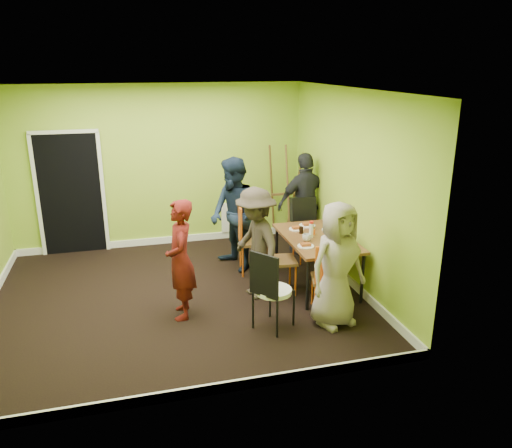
# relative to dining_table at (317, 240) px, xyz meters

# --- Properties ---
(ground) EXTENTS (5.00, 5.00, 0.00)m
(ground) POSITION_rel_dining_table_xyz_m (-1.99, 0.12, -0.70)
(ground) COLOR black
(ground) RESTS_ON ground
(room_walls) EXTENTS (5.04, 4.54, 2.82)m
(room_walls) POSITION_rel_dining_table_xyz_m (-2.01, 0.16, 0.29)
(room_walls) COLOR #8FBB30
(room_walls) RESTS_ON ground
(dining_table) EXTENTS (0.90, 1.50, 0.75)m
(dining_table) POSITION_rel_dining_table_xyz_m (0.00, 0.00, 0.00)
(dining_table) COLOR black
(dining_table) RESTS_ON ground
(chair_left_far) EXTENTS (0.51, 0.50, 1.08)m
(chair_left_far) POSITION_rel_dining_table_xyz_m (-0.84, 0.72, -0.09)
(chair_left_far) COLOR orange
(chair_left_far) RESTS_ON ground
(chair_left_near) EXTENTS (0.47, 0.46, 1.02)m
(chair_left_near) POSITION_rel_dining_table_xyz_m (-0.65, -0.06, -0.12)
(chair_left_near) COLOR orange
(chair_left_near) RESTS_ON ground
(chair_back_end) EXTENTS (0.42, 0.50, 1.02)m
(chair_back_end) POSITION_rel_dining_table_xyz_m (0.21, 1.12, 0.02)
(chair_back_end) COLOR orange
(chair_back_end) RESTS_ON ground
(chair_front_end) EXTENTS (0.49, 0.49, 0.96)m
(chair_front_end) POSITION_rel_dining_table_xyz_m (-0.17, -0.84, -0.15)
(chair_front_end) COLOR orange
(chair_front_end) RESTS_ON ground
(chair_bentwood) EXTENTS (0.56, 0.56, 1.02)m
(chair_bentwood) POSITION_rel_dining_table_xyz_m (-1.01, -1.05, -0.13)
(chair_bentwood) COLOR black
(chair_bentwood) RESTS_ON ground
(easel) EXTENTS (0.70, 0.66, 1.76)m
(easel) POSITION_rel_dining_table_xyz_m (0.21, 2.14, 0.17)
(easel) COLOR brown
(easel) RESTS_ON ground
(plate_near_left) EXTENTS (0.23, 0.23, 0.01)m
(plate_near_left) POSITION_rel_dining_table_xyz_m (-0.18, 0.39, 0.06)
(plate_near_left) COLOR white
(plate_near_left) RESTS_ON dining_table
(plate_near_right) EXTENTS (0.23, 0.23, 0.01)m
(plate_near_right) POSITION_rel_dining_table_xyz_m (-0.30, -0.32, 0.06)
(plate_near_right) COLOR white
(plate_near_right) RESTS_ON dining_table
(plate_far_back) EXTENTS (0.25, 0.25, 0.01)m
(plate_far_back) POSITION_rel_dining_table_xyz_m (0.04, 0.51, 0.06)
(plate_far_back) COLOR white
(plate_far_back) RESTS_ON dining_table
(plate_far_front) EXTENTS (0.22, 0.22, 0.01)m
(plate_far_front) POSITION_rel_dining_table_xyz_m (-0.01, -0.53, 0.06)
(plate_far_front) COLOR white
(plate_far_front) RESTS_ON dining_table
(plate_wall_back) EXTENTS (0.27, 0.27, 0.01)m
(plate_wall_back) POSITION_rel_dining_table_xyz_m (0.30, 0.23, 0.06)
(plate_wall_back) COLOR white
(plate_wall_back) RESTS_ON dining_table
(plate_wall_front) EXTENTS (0.23, 0.23, 0.01)m
(plate_wall_front) POSITION_rel_dining_table_xyz_m (0.33, -0.17, 0.06)
(plate_wall_front) COLOR white
(plate_wall_front) RESTS_ON dining_table
(thermos) EXTENTS (0.06, 0.06, 0.21)m
(thermos) POSITION_rel_dining_table_xyz_m (-0.10, -0.00, 0.16)
(thermos) COLOR white
(thermos) RESTS_ON dining_table
(blue_bottle) EXTENTS (0.07, 0.07, 0.22)m
(blue_bottle) POSITION_rel_dining_table_xyz_m (0.30, -0.35, 0.16)
(blue_bottle) COLOR #163CAB
(blue_bottle) RESTS_ON dining_table
(orange_bottle) EXTENTS (0.04, 0.04, 0.08)m
(orange_bottle) POSITION_rel_dining_table_xyz_m (-0.02, 0.11, 0.10)
(orange_bottle) COLOR orange
(orange_bottle) RESTS_ON dining_table
(glass_mid) EXTENTS (0.06, 0.06, 0.10)m
(glass_mid) POSITION_rel_dining_table_xyz_m (-0.17, 0.21, 0.10)
(glass_mid) COLOR black
(glass_mid) RESTS_ON dining_table
(glass_back) EXTENTS (0.07, 0.07, 0.09)m
(glass_back) POSITION_rel_dining_table_xyz_m (0.05, 0.34, 0.10)
(glass_back) COLOR black
(glass_back) RESTS_ON dining_table
(glass_front) EXTENTS (0.07, 0.07, 0.10)m
(glass_front) POSITION_rel_dining_table_xyz_m (0.15, -0.48, 0.11)
(glass_front) COLOR black
(glass_front) RESTS_ON dining_table
(cup_a) EXTENTS (0.12, 0.12, 0.10)m
(cup_a) POSITION_rel_dining_table_xyz_m (-0.20, -0.12, 0.10)
(cup_a) COLOR white
(cup_a) RESTS_ON dining_table
(cup_b) EXTENTS (0.10, 0.10, 0.10)m
(cup_b) POSITION_rel_dining_table_xyz_m (0.22, 0.11, 0.10)
(cup_b) COLOR white
(cup_b) RESTS_ON dining_table
(person_standing) EXTENTS (0.41, 0.59, 1.55)m
(person_standing) POSITION_rel_dining_table_xyz_m (-1.99, -0.42, 0.08)
(person_standing) COLOR #52100E
(person_standing) RESTS_ON ground
(person_left_far) EXTENTS (0.91, 1.03, 1.77)m
(person_left_far) POSITION_rel_dining_table_xyz_m (-1.00, 0.93, 0.19)
(person_left_far) COLOR #131F31
(person_left_far) RESTS_ON ground
(person_left_near) EXTENTS (0.76, 1.10, 1.55)m
(person_left_near) POSITION_rel_dining_table_xyz_m (-0.93, -0.09, 0.08)
(person_left_near) COLOR #312A21
(person_left_near) RESTS_ON ground
(person_back_end) EXTENTS (1.05, 0.55, 1.72)m
(person_back_end) POSITION_rel_dining_table_xyz_m (0.30, 1.31, 0.16)
(person_back_end) COLOR #222427
(person_back_end) RESTS_ON ground
(person_front_end) EXTENTS (0.88, 0.70, 1.58)m
(person_front_end) POSITION_rel_dining_table_xyz_m (-0.18, -1.11, 0.09)
(person_front_end) COLOR gray
(person_front_end) RESTS_ON ground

